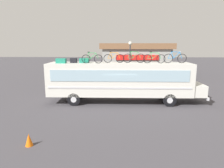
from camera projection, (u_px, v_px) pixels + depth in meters
name	position (u px, v px, depth m)	size (l,w,h in m)	color
ground_plane	(119.00, 102.00, 16.54)	(120.00, 120.00, 0.00)	#423F44
bus	(121.00, 79.00, 16.17)	(12.41, 2.42, 3.21)	silver
luggage_bag_1	(61.00, 61.00, 15.69)	(0.75, 0.46, 0.37)	#1E7F66
luggage_bag_2	(74.00, 61.00, 15.96)	(0.50, 0.34, 0.38)	black
luggage_bag_3	(84.00, 61.00, 16.05)	(0.72, 0.52, 0.36)	#1E7F66
rooftop_bicycle_1	(92.00, 58.00, 15.58)	(1.63, 0.44, 0.89)	black
rooftop_bicycle_2	(114.00, 58.00, 16.09)	(1.65, 0.44, 0.89)	black
rooftop_bicycle_3	(134.00, 58.00, 16.01)	(1.75, 0.44, 0.96)	black
rooftop_bicycle_4	(154.00, 58.00, 15.73)	(1.73, 0.44, 0.90)	black
rooftop_bicycle_5	(175.00, 58.00, 15.79)	(1.79, 0.44, 0.96)	black
roadside_building	(135.00, 59.00, 31.67)	(10.43, 8.37, 4.81)	#9E9E99
traffic_cone	(29.00, 140.00, 9.35)	(0.35, 0.35, 0.60)	orange
street_lamp	(130.00, 56.00, 22.50)	(0.40, 0.40, 4.97)	#38383D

